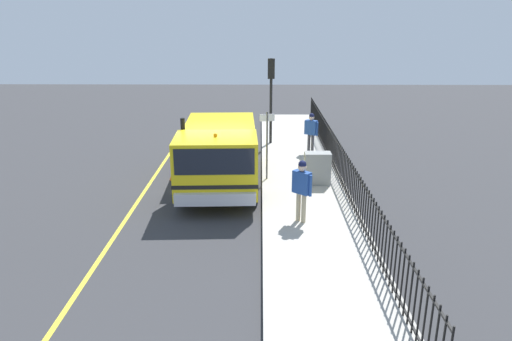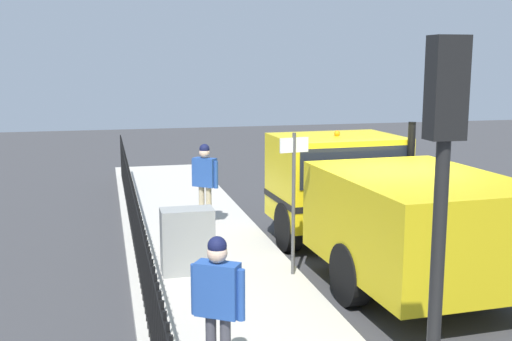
{
  "view_description": "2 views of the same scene",
  "coord_description": "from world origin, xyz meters",
  "views": [
    {
      "loc": [
        1.54,
        -15.3,
        5.56
      ],
      "look_at": [
        1.41,
        -2.21,
        1.25
      ],
      "focal_mm": 32.85,
      "sensor_mm": 36.0,
      "label": 1
    },
    {
      "loc": [
        4.72,
        9.7,
        3.65
      ],
      "look_at": [
        1.94,
        -1.7,
        1.61
      ],
      "focal_mm": 43.75,
      "sensor_mm": 36.0,
      "label": 2
    }
  ],
  "objects": [
    {
      "name": "iron_fence",
      "position": [
        4.26,
        0.0,
        0.82
      ],
      "size": [
        0.04,
        19.53,
        1.28
      ],
      "color": "black",
      "rests_on": "sidewalk_slab"
    },
    {
      "name": "utility_cabinet",
      "position": [
        3.45,
        -0.33,
        0.71
      ],
      "size": [
        0.87,
        0.48,
        1.09
      ],
      "primitive_type": "cube",
      "color": "gray",
      "rests_on": "sidewalk_slab"
    },
    {
      "name": "worker_standing",
      "position": [
        2.66,
        -3.41,
        1.25
      ],
      "size": [
        0.52,
        0.49,
        1.76
      ],
      "rotation": [
        0.0,
        0.0,
        2.44
      ],
      "color": "#264C99",
      "rests_on": "sidewalk_slab"
    },
    {
      "name": "sidewalk_slab",
      "position": [
        3.01,
        0.0,
        0.08
      ],
      "size": [
        2.82,
        22.93,
        0.17
      ],
      "primitive_type": "cube",
      "color": "#B7B2A8",
      "rests_on": "ground"
    },
    {
      "name": "street_sign",
      "position": [
        1.76,
        0.17,
        1.64
      ],
      "size": [
        0.5,
        0.11,
        2.37
      ],
      "color": "#4C4C4C",
      "rests_on": "sidewalk_slab"
    },
    {
      "name": "pedestrian_distant",
      "position": [
        3.61,
        3.43,
        1.19
      ],
      "size": [
        0.54,
        0.44,
        1.68
      ],
      "rotation": [
        0.0,
        0.0,
        2.57
      ],
      "color": "#264C99",
      "rests_on": "sidewalk_slab"
    },
    {
      "name": "traffic_cone",
      "position": [
        -1.51,
        0.53,
        0.31
      ],
      "size": [
        0.43,
        0.43,
        0.62
      ],
      "primitive_type": "cone",
      "color": "orange",
      "rests_on": "ground"
    },
    {
      "name": "traffic_light_near",
      "position": [
        1.99,
        5.08,
        2.81
      ],
      "size": [
        0.3,
        0.22,
        3.7
      ],
      "rotation": [
        0.0,
        0.0,
        3.12
      ],
      "color": "black",
      "rests_on": "sidewalk_slab"
    },
    {
      "name": "lane_marking",
      "position": [
        -2.34,
        0.0,
        0.0
      ],
      "size": [
        0.12,
        20.64,
        0.01
      ],
      "primitive_type": "cube",
      "color": "yellow",
      "rests_on": "ground"
    },
    {
      "name": "ground_plane",
      "position": [
        0.0,
        0.0,
        0.0
      ],
      "size": [
        50.45,
        50.45,
        0.0
      ],
      "primitive_type": "plane",
      "color": "#38383A",
      "rests_on": "ground"
    },
    {
      "name": "work_truck",
      "position": [
        0.14,
        -0.32,
        1.28
      ],
      "size": [
        2.7,
        6.11,
        2.54
      ],
      "rotation": [
        0.0,
        0.0,
        3.18
      ],
      "color": "yellow",
      "rests_on": "ground"
    }
  ]
}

